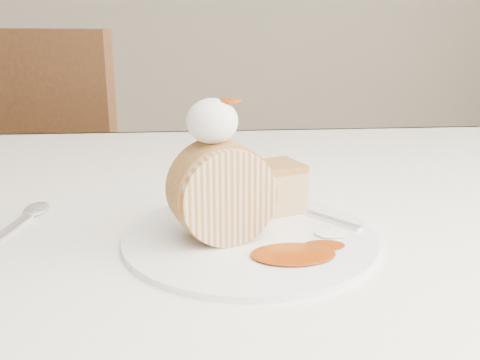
{
  "coord_description": "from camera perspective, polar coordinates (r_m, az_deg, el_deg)",
  "views": [
    {
      "loc": [
        -0.02,
        -0.51,
        0.99
      ],
      "look_at": [
        0.02,
        0.05,
        0.82
      ],
      "focal_mm": 40.0,
      "sensor_mm": 36.0,
      "label": 1
    }
  ],
  "objects": [
    {
      "name": "plate",
      "position": [
        0.6,
        1.04,
        -6.13
      ],
      "size": [
        0.36,
        0.36,
        0.01
      ],
      "primitive_type": "cylinder",
      "rotation": [
        0.0,
        0.0,
        0.36
      ],
      "color": "white",
      "rests_on": "table"
    },
    {
      "name": "table",
      "position": [
        0.78,
        -2.62,
        -7.83
      ],
      "size": [
        1.4,
        0.9,
        0.75
      ],
      "color": "white",
      "rests_on": "ground"
    },
    {
      "name": "cake_chunk",
      "position": [
        0.66,
        3.71,
        -1.1
      ],
      "size": [
        0.08,
        0.08,
        0.05
      ],
      "primitive_type": "cube",
      "rotation": [
        0.0,
        0.0,
        0.36
      ],
      "color": "#AF7E42",
      "rests_on": "plate"
    },
    {
      "name": "roulade_slice",
      "position": [
        0.57,
        -1.91,
        -1.33
      ],
      "size": [
        0.12,
        0.09,
        0.1
      ],
      "primitive_type": "cylinder",
      "rotation": [
        1.57,
        0.0,
        0.31
      ],
      "color": "beige",
      "rests_on": "plate"
    },
    {
      "name": "caramel_pool",
      "position": [
        0.55,
        5.68,
        -7.85
      ],
      "size": [
        0.1,
        0.08,
        0.0
      ],
      "primitive_type": null,
      "rotation": [
        0.0,
        0.0,
        0.36
      ],
      "color": "#872F05",
      "rests_on": "plate"
    },
    {
      "name": "fork",
      "position": [
        0.65,
        8.31,
        -3.8
      ],
      "size": [
        0.12,
        0.14,
        0.0
      ],
      "primitive_type": "cube",
      "rotation": [
        0.0,
        0.0,
        0.7
      ],
      "color": "silver",
      "rests_on": "plate"
    },
    {
      "name": "whipped_cream",
      "position": [
        0.56,
        -2.98,
        6.27
      ],
      "size": [
        0.05,
        0.05,
        0.05
      ],
      "primitive_type": "ellipsoid",
      "color": "white",
      "rests_on": "roulade_slice"
    },
    {
      "name": "caramel_drizzle",
      "position": [
        0.55,
        -1.21,
        9.04
      ],
      "size": [
        0.03,
        0.02,
        0.01
      ],
      "primitive_type": "ellipsoid",
      "color": "#872F05",
      "rests_on": "whipped_cream"
    },
    {
      "name": "chair_far",
      "position": [
        1.68,
        -18.01,
        0.93
      ],
      "size": [
        0.58,
        0.58,
        0.96
      ],
      "rotation": [
        0.0,
        0.0,
        2.8
      ],
      "color": "brown",
      "rests_on": "ground"
    }
  ]
}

